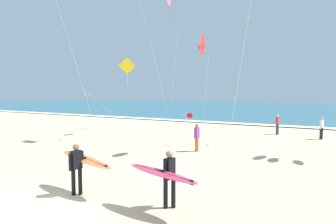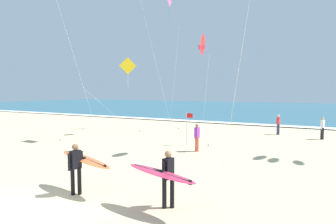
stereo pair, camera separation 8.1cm
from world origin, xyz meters
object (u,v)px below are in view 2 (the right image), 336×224
object	(u,v)px
surfer_lead	(165,174)
kite_diamond_golden_low	(127,67)
surfer_trailing	(81,162)
bystander_purple_top	(197,137)
bystander_white_top	(322,128)
kite_delta_scarlet_mid	(202,45)
bystander_red_top	(278,124)
kite_diamond_rose_far	(170,8)
lifeguard_flag	(187,125)

from	to	relation	value
surfer_lead	kite_diamond_golden_low	distance (m)	18.78
surfer_trailing	bystander_purple_top	size ratio (longest dim) A/B	1.65
bystander_white_top	bystander_purple_top	size ratio (longest dim) A/B	1.00
surfer_lead	kite_diamond_golden_low	bearing A→B (deg)	129.69
surfer_lead	bystander_white_top	world-z (taller)	surfer_lead
kite_delta_scarlet_mid	bystander_purple_top	xyz separation A→B (m)	(-0.36, 0.34, -5.09)
bystander_purple_top	bystander_white_top	bearing A→B (deg)	51.09
bystander_purple_top	kite_delta_scarlet_mid	bearing A→B (deg)	-42.94
bystander_purple_top	surfer_trailing	bearing A→B (deg)	-96.96
bystander_white_top	kite_delta_scarlet_mid	bearing A→B (deg)	-126.11
kite_delta_scarlet_mid	kite_diamond_golden_low	world-z (taller)	kite_diamond_golden_low
bystander_red_top	bystander_purple_top	size ratio (longest dim) A/B	1.00
kite_diamond_golden_low	bystander_white_top	bearing A→B (deg)	5.75
kite_diamond_rose_far	bystander_red_top	xyz separation A→B (m)	(7.88, 3.39, -9.15)
surfer_trailing	kite_diamond_rose_far	bearing A→B (deg)	105.18
kite_diamond_golden_low	bystander_purple_top	bearing A→B (deg)	-33.56
kite_delta_scarlet_mid	bystander_purple_top	distance (m)	5.12
surfer_lead	bystander_purple_top	bearing A→B (deg)	105.59
kite_delta_scarlet_mid	kite_diamond_golden_low	distance (m)	11.86
kite_delta_scarlet_mid	surfer_lead	bearing A→B (deg)	-76.36
kite_diamond_golden_low	bystander_white_top	distance (m)	16.62
kite_delta_scarlet_mid	kite_diamond_rose_far	distance (m)	8.53
bystander_white_top	lifeguard_flag	distance (m)	9.99
surfer_lead	kite_delta_scarlet_mid	size ratio (longest dim) A/B	0.36
surfer_trailing	bystander_red_top	distance (m)	17.15
surfer_trailing	kite_diamond_golden_low	bearing A→B (deg)	120.99
kite_diamond_golden_low	surfer_trailing	bearing A→B (deg)	-59.01
kite_delta_scarlet_mid	bystander_white_top	size ratio (longest dim) A/B	4.08
lifeguard_flag	kite_diamond_golden_low	bearing A→B (deg)	149.31
bystander_red_top	lifeguard_flag	bearing A→B (deg)	-121.88
bystander_white_top	lifeguard_flag	size ratio (longest dim) A/B	0.76
surfer_lead	surfer_trailing	xyz separation A→B (m)	(-3.12, -0.15, 0.01)
bystander_purple_top	lifeguard_flag	bearing A→B (deg)	131.43
bystander_white_top	kite_diamond_golden_low	bearing A→B (deg)	-174.25
bystander_red_top	bystander_white_top	world-z (taller)	same
bystander_purple_top	bystander_red_top	bearing A→B (deg)	69.09
kite_diamond_rose_far	bystander_purple_top	bearing A→B (deg)	-49.52
bystander_red_top	kite_diamond_golden_low	bearing A→B (deg)	-169.25
bystander_red_top	kite_delta_scarlet_mid	bearing A→B (deg)	-108.13
kite_diamond_golden_low	kite_delta_scarlet_mid	bearing A→B (deg)	-33.96
surfer_trailing	bystander_white_top	xyz separation A→B (m)	(7.32, 15.76, -0.24)
surfer_lead	bystander_red_top	xyz separation A→B (m)	(1.17, 16.45, -0.23)
surfer_trailing	kite_diamond_rose_far	xyz separation A→B (m)	(-3.59, 13.21, 8.91)
kite_diamond_golden_low	bystander_white_top	world-z (taller)	kite_diamond_golden_low
surfer_lead	lifeguard_flag	xyz separation A→B (m)	(-3.38, 9.12, 0.22)
kite_delta_scarlet_mid	lifeguard_flag	xyz separation A→B (m)	(-1.59, 1.73, -4.64)
bystander_purple_top	lifeguard_flag	size ratio (longest dim) A/B	0.76
kite_delta_scarlet_mid	bystander_white_top	xyz separation A→B (m)	(6.00, 8.22, -5.09)
kite_delta_scarlet_mid	bystander_red_top	bearing A→B (deg)	71.87
bystander_white_top	surfer_lead	bearing A→B (deg)	-105.07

